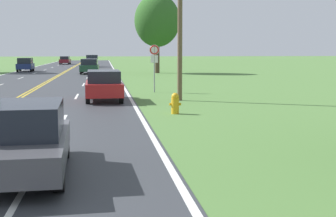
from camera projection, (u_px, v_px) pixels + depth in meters
name	position (u px, v px, depth m)	size (l,w,h in m)	color
fire_hydrant	(175.00, 103.00, 18.55)	(0.47, 0.31, 0.84)	gold
traffic_sign	(154.00, 56.00, 27.88)	(0.60, 0.10, 2.84)	gray
utility_pole_midground	(180.00, 14.00, 23.03)	(1.80, 0.24, 8.23)	brown
tree_mid_treeline	(157.00, 21.00, 51.46)	(5.02, 5.02, 8.66)	#473828
car_dark_grey_sedan_approaching	(23.00, 138.00, 9.47)	(1.89, 4.33, 1.44)	black
car_red_suv_mid_near	(104.00, 85.00, 23.22)	(1.85, 3.98, 1.52)	black
car_dark_green_suv_mid_far	(90.00, 66.00, 50.29)	(2.00, 4.45, 1.61)	black
car_dark_blue_hatchback_receding	(25.00, 64.00, 55.45)	(1.84, 3.58, 1.63)	black
car_white_suv_distant	(92.00, 61.00, 70.84)	(1.96, 3.97, 1.83)	black
car_maroon_sedan_horizon	(65.00, 60.00, 84.63)	(1.84, 4.44, 1.45)	black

